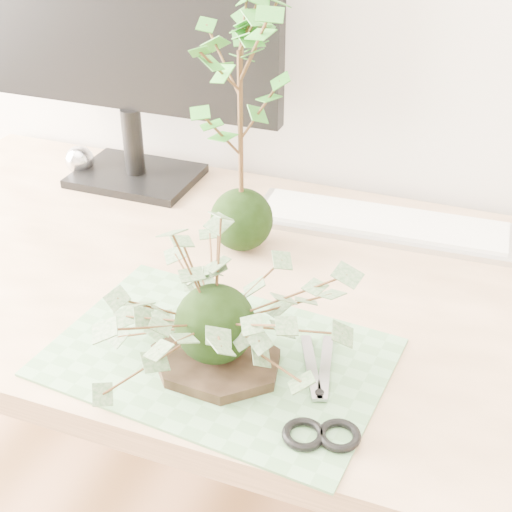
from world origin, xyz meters
name	(u,v)px	position (x,y,z in m)	size (l,w,h in m)	color
desk	(302,335)	(0.04, 1.23, 0.65)	(1.60, 0.70, 0.74)	#E0B58B
cutting_mat	(218,357)	(-0.01, 1.04, 0.74)	(0.43, 0.29, 0.00)	#588B56
stone_dish	(216,360)	(-0.01, 1.02, 0.75)	(0.18, 0.18, 0.01)	black
ivy_kokedama	(214,292)	(-0.01, 1.02, 0.86)	(0.31, 0.31, 0.20)	black
maple_kokedama	(240,68)	(-0.09, 1.31, 1.04)	(0.30, 0.30, 0.43)	black
keyboard	(382,223)	(0.11, 1.46, 0.75)	(0.45, 0.15, 0.02)	#BBBBBB
monitor	(124,24)	(-0.38, 1.48, 1.04)	(0.58, 0.17, 0.51)	black
foil_ball	(80,160)	(-0.49, 1.46, 0.77)	(0.06, 0.06, 0.06)	silver
scissors	(313,417)	(0.14, 0.97, 0.75)	(0.10, 0.21, 0.01)	#95959C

